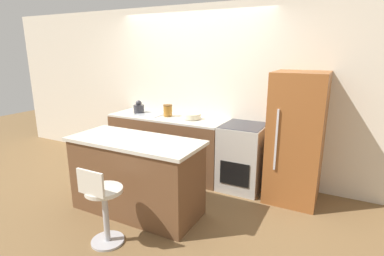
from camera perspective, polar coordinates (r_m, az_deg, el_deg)
ground_plane at (r=4.59m, az=-3.71°, el=-10.30°), size 14.00×14.00×0.00m
wall_back at (r=4.81m, az=0.34°, el=7.07°), size 8.00×0.06×2.60m
back_counter at (r=4.84m, az=-4.59°, el=-3.13°), size 1.89×0.65×0.93m
kitchen_island at (r=3.72m, az=-10.54°, el=-8.90°), size 1.61×0.70×0.92m
oven_range at (r=4.33m, az=9.59°, el=-5.40°), size 0.58×0.66×0.93m
refrigerator at (r=4.06m, az=19.20°, el=-1.81°), size 0.65×0.70×1.68m
stool_chair at (r=3.21m, az=-16.56°, el=-13.97°), size 0.38×0.38×0.85m
kettle at (r=5.02m, az=-10.09°, el=3.82°), size 0.17×0.17×0.20m
mixing_bowl at (r=4.51m, az=-0.03°, el=2.29°), size 0.27×0.27×0.08m
canister_jar at (r=4.70m, az=-4.63°, el=3.38°), size 0.14×0.14×0.18m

